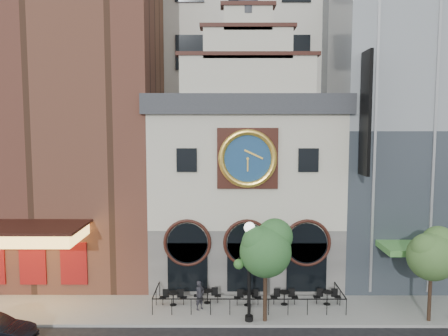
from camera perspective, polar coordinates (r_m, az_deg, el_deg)
ground at (r=24.19m, az=3.47°, el=-20.10°), size 120.00×120.00×0.00m
sidewalk at (r=26.44m, az=3.15°, el=-17.61°), size 44.00×5.00×0.15m
clock_building at (r=29.87m, az=2.69°, el=-1.74°), size 12.60×8.78×18.65m
theater_building at (r=33.89m, az=-20.24°, el=8.81°), size 14.00×15.60×25.00m
retail_building at (r=34.84m, az=24.50°, el=4.51°), size 14.00×14.40×20.00m
office_tower at (r=42.87m, az=2.04°, el=18.37°), size 20.00×16.00×40.00m
cafe_railing at (r=26.24m, az=3.16°, el=-16.56°), size 10.60×2.60×0.90m
bistro_0 at (r=26.37m, az=-6.65°, el=-16.44°), size 1.58×0.68×0.90m
bistro_1 at (r=26.51m, az=-2.18°, el=-16.29°), size 1.58×0.68×0.90m
bistro_2 at (r=26.22m, az=3.10°, el=-16.54°), size 1.58×0.68×0.90m
bistro_3 at (r=26.53m, az=7.87°, el=-16.32°), size 1.58×0.68×0.90m
bistro_4 at (r=26.98m, az=13.31°, el=-16.03°), size 1.58×0.68×0.90m
pedestrian at (r=25.58m, az=-3.18°, el=-16.27°), size 0.70×0.70×1.64m
lamppost at (r=23.37m, az=3.33°, el=-11.94°), size 1.66×0.87×5.33m
tree_left at (r=23.30m, az=5.56°, el=-10.23°), size 2.83×2.72×5.45m
tree_right at (r=25.72m, az=25.55°, el=-9.93°), size 2.62×2.52×5.04m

